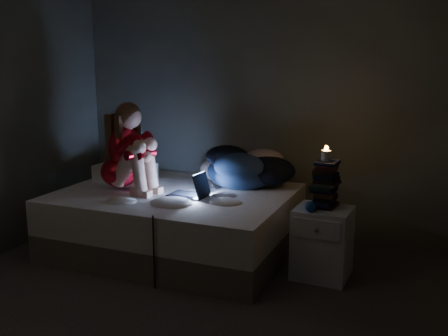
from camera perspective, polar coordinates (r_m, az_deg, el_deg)
The scene contains 12 objects.
floor at distance 3.57m, azimuth -7.19°, elevation -15.91°, with size 3.60×3.80×0.02m, color black.
wall_back at distance 4.92m, azimuth 3.57°, elevation 7.79°, with size 3.60×0.02×2.60m, color #61645B.
bed at distance 4.56m, azimuth -5.34°, elevation -5.85°, with size 1.93×1.45×0.53m, color beige, non-canonical shape.
pillow at distance 4.98m, azimuth -10.74°, elevation -0.44°, with size 0.50×0.36×0.15m, color white.
woman at distance 4.54m, azimuth -11.47°, elevation 2.36°, with size 0.48×0.31×0.77m, color maroon, non-canonical shape.
laptop at distance 4.30m, azimuth -4.01°, elevation -1.71°, with size 0.31×0.22×0.22m, color black, non-canonical shape.
clothes_pile at distance 4.61m, azimuth 1.81°, elevation 0.29°, with size 0.64×0.51×0.38m, color navy, non-canonical shape.
nightstand at distance 4.08m, azimuth 10.71°, elevation -8.06°, with size 0.41×0.36×0.55m, color silver.
book_stack at distance 3.99m, azimuth 10.99°, elevation -1.86°, with size 0.19×0.25×0.34m, color black, non-canonical shape.
candle at distance 3.95m, azimuth 11.11°, elevation 1.09°, with size 0.07×0.07×0.08m, color beige.
phone at distance 3.96m, azimuth 9.85°, elevation -4.36°, with size 0.07×0.14×0.01m, color black.
blue_orb at distance 3.87m, azimuth 9.50°, elevation -4.23°, with size 0.08×0.08×0.08m, color navy.
Camera 1 is at (1.60, -2.73, 1.65)m, focal length 41.74 mm.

